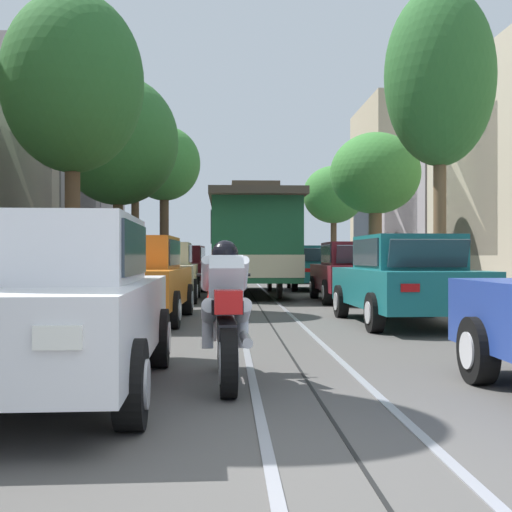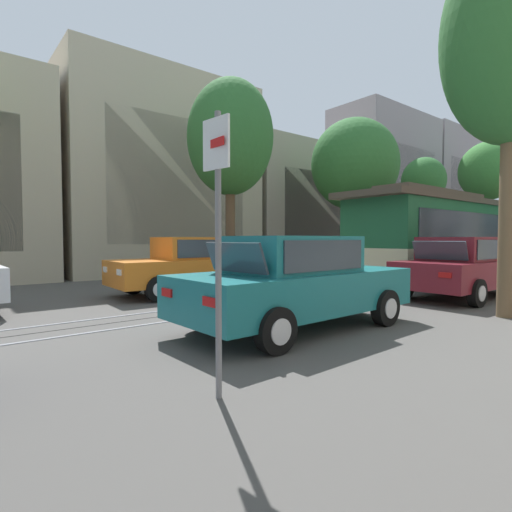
{
  "view_description": "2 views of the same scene",
  "coord_description": "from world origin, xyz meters",
  "px_view_note": "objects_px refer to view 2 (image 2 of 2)",
  "views": [
    {
      "loc": [
        -0.78,
        -3.62,
        1.22
      ],
      "look_at": [
        0.24,
        20.09,
        1.22
      ],
      "focal_mm": 47.51,
      "sensor_mm": 36.0,
      "label": 1
    },
    {
      "loc": [
        7.18,
        3.62,
        1.53
      ],
      "look_at": [
        -1.78,
        10.79,
        1.03
      ],
      "focal_mm": 27.55,
      "sensor_mm": 36.0,
      "label": 2
    }
  ],
  "objects_px": {
    "street_tree_kerb_left_fourth": "(424,182)",
    "parked_car_teal_second_right": "(295,282)",
    "street_tree_kerb_left_mid": "(355,165)",
    "parked_car_beige_mid_left": "(329,259)",
    "pedestrian_on_left_pavement": "(238,256)",
    "street_sign_post": "(218,222)",
    "cable_car_trolley": "(433,235)",
    "parked_car_orange_second_left": "(192,265)",
    "parked_car_maroon_mid_right": "(463,267)",
    "street_tree_kerb_left_second": "(230,138)",
    "parked_car_maroon_fourth_left": "(413,255)",
    "street_tree_kerb_left_far": "(488,172)"
  },
  "relations": [
    {
      "from": "parked_car_beige_mid_left",
      "to": "street_tree_kerb_left_second",
      "type": "xyz_separation_m",
      "value": [
        -1.68,
        -3.3,
        4.25
      ]
    },
    {
      "from": "parked_car_orange_second_left",
      "to": "street_tree_kerb_left_mid",
      "type": "bearing_deg",
      "value": 100.8
    },
    {
      "from": "parked_car_orange_second_left",
      "to": "parked_car_maroon_fourth_left",
      "type": "bearing_deg",
      "value": 89.45
    },
    {
      "from": "parked_car_maroon_fourth_left",
      "to": "cable_car_trolley",
      "type": "height_order",
      "value": "cable_car_trolley"
    },
    {
      "from": "pedestrian_on_left_pavement",
      "to": "cable_car_trolley",
      "type": "bearing_deg",
      "value": 44.49
    },
    {
      "from": "street_tree_kerb_left_fourth",
      "to": "parked_car_maroon_mid_right",
      "type": "bearing_deg",
      "value": -57.47
    },
    {
      "from": "street_sign_post",
      "to": "pedestrian_on_left_pavement",
      "type": "bearing_deg",
      "value": 142.99
    },
    {
      "from": "parked_car_beige_mid_left",
      "to": "parked_car_maroon_fourth_left",
      "type": "distance_m",
      "value": 5.72
    },
    {
      "from": "street_tree_kerb_left_fourth",
      "to": "street_tree_kerb_left_mid",
      "type": "bearing_deg",
      "value": -86.89
    },
    {
      "from": "parked_car_teal_second_right",
      "to": "parked_car_maroon_mid_right",
      "type": "relative_size",
      "value": 1.01
    },
    {
      "from": "parked_car_maroon_fourth_left",
      "to": "street_tree_kerb_left_second",
      "type": "relative_size",
      "value": 0.62
    },
    {
      "from": "street_tree_kerb_left_mid",
      "to": "pedestrian_on_left_pavement",
      "type": "distance_m",
      "value": 7.47
    },
    {
      "from": "street_tree_kerb_left_second",
      "to": "pedestrian_on_left_pavement",
      "type": "relative_size",
      "value": 4.55
    },
    {
      "from": "parked_car_orange_second_left",
      "to": "cable_car_trolley",
      "type": "height_order",
      "value": "cable_car_trolley"
    },
    {
      "from": "parked_car_teal_second_right",
      "to": "street_tree_kerb_left_far",
      "type": "distance_m",
      "value": 26.61
    },
    {
      "from": "cable_car_trolley",
      "to": "street_tree_kerb_left_far",
      "type": "bearing_deg",
      "value": 104.88
    },
    {
      "from": "street_tree_kerb_left_fourth",
      "to": "parked_car_teal_second_right",
      "type": "bearing_deg",
      "value": -67.72
    },
    {
      "from": "parked_car_orange_second_left",
      "to": "street_tree_kerb_left_second",
      "type": "xyz_separation_m",
      "value": [
        -1.7,
        2.51,
        4.25
      ]
    },
    {
      "from": "parked_car_maroon_mid_right",
      "to": "street_tree_kerb_left_fourth",
      "type": "height_order",
      "value": "street_tree_kerb_left_fourth"
    },
    {
      "from": "parked_car_beige_mid_left",
      "to": "street_sign_post",
      "type": "relative_size",
      "value": 1.61
    },
    {
      "from": "parked_car_orange_second_left",
      "to": "parked_car_beige_mid_left",
      "type": "relative_size",
      "value": 1.0
    },
    {
      "from": "parked_car_teal_second_right",
      "to": "parked_car_maroon_mid_right",
      "type": "height_order",
      "value": "same"
    },
    {
      "from": "parked_car_orange_second_left",
      "to": "cable_car_trolley",
      "type": "relative_size",
      "value": 0.48
    },
    {
      "from": "cable_car_trolley",
      "to": "pedestrian_on_left_pavement",
      "type": "height_order",
      "value": "cable_car_trolley"
    },
    {
      "from": "parked_car_beige_mid_left",
      "to": "street_tree_kerb_left_second",
      "type": "distance_m",
      "value": 5.64
    },
    {
      "from": "street_tree_kerb_left_second",
      "to": "parked_car_teal_second_right",
      "type": "bearing_deg",
      "value": -26.3
    },
    {
      "from": "parked_car_maroon_fourth_left",
      "to": "parked_car_maroon_mid_right",
      "type": "bearing_deg",
      "value": -51.87
    },
    {
      "from": "pedestrian_on_left_pavement",
      "to": "parked_car_teal_second_right",
      "type": "bearing_deg",
      "value": -29.58
    },
    {
      "from": "street_tree_kerb_left_mid",
      "to": "street_tree_kerb_left_fourth",
      "type": "bearing_deg",
      "value": 93.11
    },
    {
      "from": "street_sign_post",
      "to": "cable_car_trolley",
      "type": "bearing_deg",
      "value": 108.65
    },
    {
      "from": "pedestrian_on_left_pavement",
      "to": "street_tree_kerb_left_fourth",
      "type": "bearing_deg",
      "value": 88.2
    },
    {
      "from": "parked_car_orange_second_left",
      "to": "parked_car_teal_second_right",
      "type": "relative_size",
      "value": 1.0
    },
    {
      "from": "parked_car_maroon_fourth_left",
      "to": "street_sign_post",
      "type": "bearing_deg",
      "value": -66.65
    },
    {
      "from": "parked_car_beige_mid_left",
      "to": "street_tree_kerb_left_mid",
      "type": "relative_size",
      "value": 0.61
    },
    {
      "from": "street_tree_kerb_left_second",
      "to": "street_sign_post",
      "type": "xyz_separation_m",
      "value": [
        8.26,
        -5.92,
        -3.35
      ]
    },
    {
      "from": "parked_car_teal_second_right",
      "to": "cable_car_trolley",
      "type": "distance_m",
      "value": 9.69
    },
    {
      "from": "parked_car_maroon_mid_right",
      "to": "pedestrian_on_left_pavement",
      "type": "bearing_deg",
      "value": -167.9
    },
    {
      "from": "parked_car_beige_mid_left",
      "to": "cable_car_trolley",
      "type": "distance_m",
      "value": 3.86
    },
    {
      "from": "street_tree_kerb_left_fourth",
      "to": "street_sign_post",
      "type": "xyz_separation_m",
      "value": [
        8.79,
        -20.07,
        -3.18
      ]
    },
    {
      "from": "street_tree_kerb_left_second",
      "to": "street_sign_post",
      "type": "height_order",
      "value": "street_tree_kerb_left_second"
    },
    {
      "from": "parked_car_teal_second_right",
      "to": "street_sign_post",
      "type": "relative_size",
      "value": 1.61
    },
    {
      "from": "parked_car_teal_second_right",
      "to": "cable_car_trolley",
      "type": "height_order",
      "value": "cable_car_trolley"
    },
    {
      "from": "parked_car_teal_second_right",
      "to": "cable_car_trolley",
      "type": "relative_size",
      "value": 0.48
    },
    {
      "from": "street_tree_kerb_left_fourth",
      "to": "pedestrian_on_left_pavement",
      "type": "xyz_separation_m",
      "value": [
        -0.41,
        -13.13,
        -4.0
      ]
    },
    {
      "from": "parked_car_maroon_mid_right",
      "to": "pedestrian_on_left_pavement",
      "type": "relative_size",
      "value": 2.8
    },
    {
      "from": "pedestrian_on_left_pavement",
      "to": "street_sign_post",
      "type": "bearing_deg",
      "value": -37.01
    },
    {
      "from": "parked_car_teal_second_right",
      "to": "street_tree_kerb_left_far",
      "type": "bearing_deg",
      "value": 104.69
    },
    {
      "from": "street_tree_kerb_left_fourth",
      "to": "street_tree_kerb_left_far",
      "type": "relative_size",
      "value": 0.76
    },
    {
      "from": "street_sign_post",
      "to": "parked_car_maroon_mid_right",
      "type": "bearing_deg",
      "value": 99.69
    },
    {
      "from": "parked_car_maroon_mid_right",
      "to": "street_tree_kerb_left_mid",
      "type": "height_order",
      "value": "street_tree_kerb_left_mid"
    }
  ]
}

